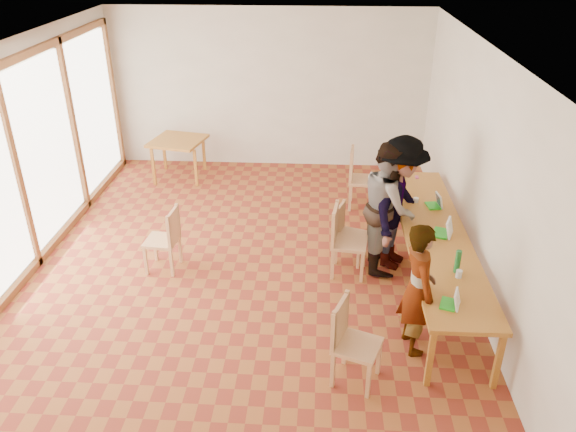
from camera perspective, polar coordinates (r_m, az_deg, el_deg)
name	(u,v)px	position (r m, az deg, el deg)	size (l,w,h in m)	color
ground	(245,271)	(7.84, -4.34, -5.62)	(8.00, 8.00, 0.00)	#954F24
wall_back	(269,89)	(10.90, -1.91, 12.73)	(6.00, 0.10, 3.00)	beige
wall_front	(157,417)	(3.85, -13.12, -19.31)	(6.00, 0.10, 3.00)	beige
wall_right	(482,177)	(7.35, 19.14, 3.77)	(0.10, 8.00, 3.00)	beige
window_wall	(14,166)	(8.09, -26.09, 4.57)	(0.10, 8.00, 3.00)	white
ceiling	(236,48)	(6.69, -5.28, 16.62)	(6.00, 8.00, 0.04)	white
communal_table	(435,236)	(7.49, 14.71, -1.94)	(0.80, 4.00, 0.75)	#B07727
side_table	(178,144)	(10.67, -11.13, 7.23)	(0.90, 0.90, 0.75)	#B07727
chair_near	(348,333)	(5.85, 6.16, -11.77)	(0.57, 0.57, 0.50)	tan
chair_mid	(345,227)	(7.88, 5.83, -1.11)	(0.50, 0.50, 0.45)	tan
chair_far	(342,233)	(7.53, 5.51, -1.77)	(0.52, 0.52, 0.53)	tan
chair_empty	(357,172)	(9.40, 7.06, 4.44)	(0.52, 0.52, 0.54)	tan
chair_spare	(168,233)	(7.76, -12.13, -1.73)	(0.46, 0.46, 0.49)	tan
person_near	(418,289)	(6.25, 13.05, -7.21)	(0.57, 0.37, 1.56)	gray
person_mid	(388,206)	(7.65, 10.17, 0.98)	(0.88, 0.69, 1.82)	gray
person_far	(399,204)	(7.67, 11.20, 1.22)	(1.22, 0.70, 1.88)	gray
laptop_near	(453,302)	(6.11, 16.37, -8.36)	(0.25, 0.26, 0.18)	green
laptop_mid	(445,231)	(7.41, 15.67, -1.44)	(0.31, 0.32, 0.23)	green
laptop_far	(436,203)	(8.13, 14.80, 1.28)	(0.23, 0.25, 0.19)	green
yellow_mug	(403,192)	(8.37, 11.64, 2.38)	(0.12, 0.12, 0.10)	#C18226
green_bottle	(458,262)	(6.63, 16.85, -4.45)	(0.07, 0.07, 0.28)	#1D692C
clear_glass	(459,274)	(6.59, 16.97, -5.65)	(0.07, 0.07, 0.09)	silver
condiment_cup	(416,200)	(8.21, 12.86, 1.60)	(0.08, 0.08, 0.06)	white
pink_phone	(417,177)	(9.04, 12.96, 3.87)	(0.05, 0.10, 0.01)	#B93F7C
black_pouch	(420,239)	(7.17, 13.24, -2.30)	(0.16, 0.26, 0.09)	black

